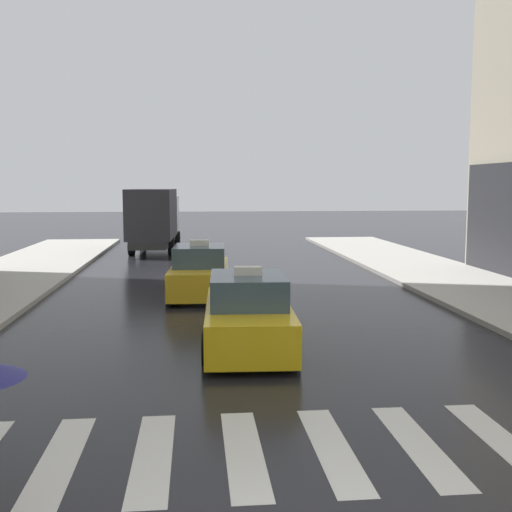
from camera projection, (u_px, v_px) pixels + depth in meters
crosswalk_markings at (288, 449)px, 8.29m from camera, size 11.30×2.80×0.01m
taxi_lead at (248, 315)px, 13.43m from camera, size 2.08×4.61×1.80m
taxi_second at (200, 273)px, 19.91m from camera, size 2.10×4.62×1.80m
box_truck at (154, 218)px, 32.63m from camera, size 2.52×7.62×3.35m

